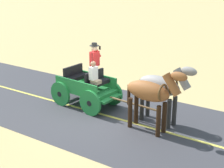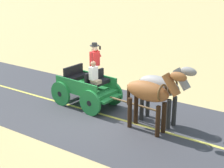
{
  "view_description": "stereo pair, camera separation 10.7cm",
  "coord_description": "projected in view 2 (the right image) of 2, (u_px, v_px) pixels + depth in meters",
  "views": [
    {
      "loc": [
        9.21,
        6.56,
        5.09
      ],
      "look_at": [
        -0.42,
        0.23,
        1.1
      ],
      "focal_mm": 53.69,
      "sensor_mm": 36.0,
      "label": 1
    },
    {
      "loc": [
        9.16,
        6.65,
        5.09
      ],
      "look_at": [
        -0.42,
        0.23,
        1.1
      ],
      "focal_mm": 53.69,
      "sensor_mm": 36.0,
      "label": 2
    }
  ],
  "objects": [
    {
      "name": "ground_plane",
      "position": [
        100.0,
        114.0,
        12.35
      ],
      "size": [
        200.0,
        200.0,
        0.0
      ],
      "primitive_type": "plane",
      "color": "tan"
    },
    {
      "name": "road_surface",
      "position": [
        100.0,
        114.0,
        12.35
      ],
      "size": [
        5.4,
        160.0,
        0.01
      ],
      "primitive_type": "cube",
      "color": "#38383D",
      "rests_on": "ground"
    },
    {
      "name": "road_centre_stripe",
      "position": [
        100.0,
        114.0,
        12.35
      ],
      "size": [
        0.12,
        160.0,
        0.0
      ],
      "primitive_type": "cube",
      "color": "#DBCC4C",
      "rests_on": "road_surface"
    },
    {
      "name": "horse_off_side",
      "position": [
        150.0,
        93.0,
        10.66
      ],
      "size": [
        0.7,
        2.14,
        2.21
      ],
      "color": "brown",
      "rests_on": "ground"
    },
    {
      "name": "horse_drawn_carriage",
      "position": [
        88.0,
        86.0,
        12.87
      ],
      "size": [
        1.59,
        4.52,
        2.5
      ],
      "color": "#1E7233",
      "rests_on": "ground"
    },
    {
      "name": "horse_near_side",
      "position": [
        162.0,
        87.0,
        11.19
      ],
      "size": [
        0.75,
        2.15,
        2.21
      ],
      "color": "gray",
      "rests_on": "ground"
    }
  ]
}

